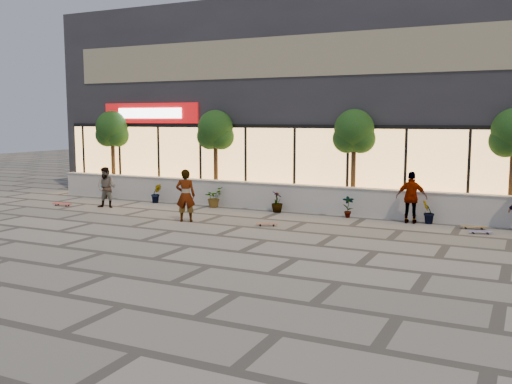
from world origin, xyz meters
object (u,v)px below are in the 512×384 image
at_px(skater_right_near, 412,198).
at_px(skateboard_right_far, 480,232).
at_px(skateboard_center, 267,224).
at_px(tree_midwest, 215,132).
at_px(tree_west, 112,131).
at_px(skater_left, 106,188).
at_px(tree_mideast, 354,134).
at_px(skater_center, 186,195).
at_px(skateboard_left, 62,204).
at_px(skateboard_right_near, 474,227).

height_order(skater_right_near, skateboard_right_far, skater_right_near).
bearing_deg(skateboard_center, tree_midwest, 113.68).
bearing_deg(tree_midwest, skater_right_near, -9.40).
distance_m(tree_west, skater_left, 4.54).
xyz_separation_m(tree_mideast, skater_center, (-4.67, -4.45, -2.07)).
xyz_separation_m(skater_center, skateboard_right_far, (9.43, 2.14, -0.85)).
bearing_deg(tree_mideast, skateboard_right_far, -25.86).
bearing_deg(tree_west, skateboard_right_far, -8.08).
height_order(skater_right_near, skateboard_left, skater_right_near).
bearing_deg(skater_center, tree_midwest, -98.31).
bearing_deg(skateboard_right_near, skateboard_left, 174.17).
bearing_deg(tree_midwest, skateboard_center, -43.37).
height_order(tree_midwest, skater_right_near, tree_midwest).
relative_size(skater_left, skater_right_near, 0.92).
relative_size(skateboard_left, skateboard_right_near, 1.07).
height_order(skater_center, skater_right_near, skater_center).
height_order(skateboard_center, skateboard_right_far, skateboard_center).
bearing_deg(skater_right_near, skateboard_right_near, 169.99).
xyz_separation_m(skater_right_near, skateboard_right_near, (2.04, -0.18, -0.81)).
distance_m(skater_center, skateboard_right_near, 9.64).
height_order(tree_mideast, skateboard_center, tree_mideast).
relative_size(skater_left, skateboard_left, 1.87).
bearing_deg(skateboard_right_far, skater_left, 166.64).
height_order(skater_left, skateboard_left, skater_left).
height_order(tree_west, tree_mideast, same).
relative_size(tree_west, skateboard_left, 4.48).
distance_m(tree_mideast, skateboard_center, 5.25).
xyz_separation_m(tree_west, tree_mideast, (11.50, 0.00, 0.00)).
bearing_deg(skater_right_near, tree_mideast, -34.74).
xyz_separation_m(tree_west, skateboard_center, (9.73, -4.00, -2.91)).
bearing_deg(tree_west, skater_center, -33.09).
relative_size(tree_midwest, tree_mideast, 1.00).
bearing_deg(skater_left, tree_west, 110.03).
xyz_separation_m(tree_west, skater_center, (6.83, -4.45, -2.07)).
bearing_deg(tree_midwest, skateboard_right_far, -12.10).
relative_size(tree_midwest, skater_center, 2.14).
height_order(skater_left, skateboard_right_near, skater_left).
relative_size(skater_left, skateboard_center, 2.21).
xyz_separation_m(skater_center, skater_right_near, (7.13, 3.05, -0.03)).
distance_m(tree_midwest, skater_left, 5.03).
relative_size(skater_left, skateboard_right_near, 1.99).
relative_size(skater_center, skater_right_near, 1.03).
xyz_separation_m(tree_west, skateboard_right_far, (16.26, -2.31, -2.92)).
distance_m(tree_mideast, skateboard_left, 12.11).
height_order(tree_mideast, skater_center, tree_mideast).
xyz_separation_m(tree_mideast, skateboard_right_near, (4.50, -1.58, -2.91)).
distance_m(tree_mideast, skateboard_right_far, 6.04).
bearing_deg(skater_right_near, skateboard_center, 26.44).
bearing_deg(skater_left, tree_midwest, 30.04).
bearing_deg(skater_center, skateboard_center, 163.98).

